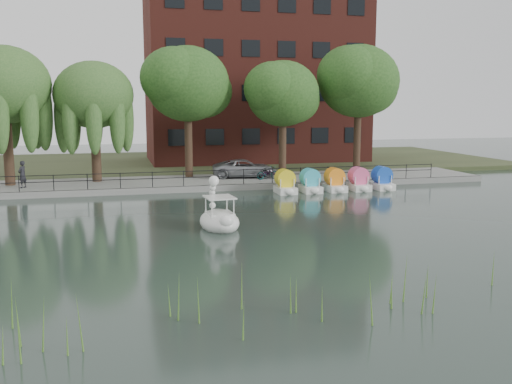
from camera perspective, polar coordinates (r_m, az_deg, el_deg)
name	(u,v)px	position (r m, az deg, el deg)	size (l,w,h in m)	color
ground_plane	(268,235)	(25.00, 1.16, -4.36)	(120.00, 120.00, 0.00)	#35453E
promenade	(207,182)	(40.36, -4.91, 0.97)	(40.00, 6.00, 0.40)	gray
kerb	(215,188)	(37.48, -4.16, 0.37)	(40.00, 0.25, 0.40)	gray
land_strip	(183,163)	(54.13, -7.35, 2.91)	(60.00, 22.00, 0.36)	#47512D
railing	(214,174)	(37.55, -4.23, 1.84)	(32.00, 0.05, 1.00)	black
apartment_building	(255,64)	(55.22, -0.13, 12.64)	(20.00, 10.07, 18.00)	#4C1E16
willow_left	(4,85)	(40.49, -23.91, 9.75)	(5.88, 5.88, 9.01)	#473323
willow_mid	(94,95)	(40.46, -15.94, 9.28)	(5.32, 5.32, 8.15)	#473323
broadleaf_center	(188,84)	(41.83, -6.87, 10.64)	(6.00, 6.00, 9.25)	#473323
broadleaf_right	(283,94)	(42.82, 2.70, 9.74)	(5.40, 5.40, 8.32)	#473323
broadleaf_far	(359,82)	(46.08, 10.23, 10.81)	(6.30, 6.30, 9.71)	#473323
minivan	(245,167)	(41.36, -1.14, 2.51)	(5.36, 2.46, 1.49)	gray
bicycle	(267,172)	(40.26, 1.15, 1.99)	(1.72, 0.60, 1.00)	gray
pedestrian	(22,172)	(39.00, -22.34, 1.82)	(0.71, 0.48, 1.98)	black
swan_boat	(219,217)	(26.38, -3.72, -2.53)	(1.96, 2.92, 2.34)	white
pedal_boat_row	(335,182)	(37.73, 7.88, 0.99)	(7.95, 1.70, 1.40)	white
reed_bank	(424,285)	(17.12, 16.46, -8.90)	(24.00, 2.40, 1.20)	#669938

